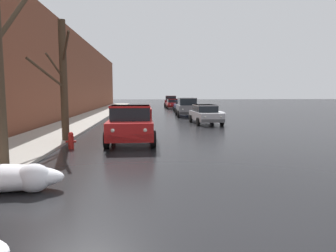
% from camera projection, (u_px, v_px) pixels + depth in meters
% --- Properties ---
extents(ground_plane, '(200.00, 200.00, 0.00)m').
position_uv_depth(ground_plane, '(238.00, 234.00, 4.99)').
color(ground_plane, black).
extents(left_sidewalk_slab, '(3.12, 80.00, 0.12)m').
position_uv_depth(left_sidewalk_slab, '(77.00, 123.00, 22.37)').
color(left_sidewalk_slab, '#A8A399').
rests_on(left_sidewalk_slab, ground).
extents(brick_townhouse_facade, '(0.63, 80.00, 8.25)m').
position_uv_depth(brick_townhouse_facade, '(46.00, 68.00, 21.76)').
color(brick_townhouse_facade, brown).
rests_on(brick_townhouse_facade, ground).
extents(snow_bank_along_left_kerb, '(1.84, 1.34, 0.59)m').
position_uv_depth(snow_bank_along_left_kerb, '(216.00, 114.00, 28.63)').
color(snow_bank_along_left_kerb, white).
rests_on(snow_bank_along_left_kerb, ground).
extents(snow_bank_mid_block_left, '(3.14, 1.00, 0.67)m').
position_uv_depth(snow_bank_mid_block_left, '(2.00, 178.00, 7.10)').
color(snow_bank_mid_block_left, white).
rests_on(snow_bank_mid_block_left, ground).
extents(snow_bank_near_corner_right, '(1.87, 1.47, 0.72)m').
position_uv_depth(snow_bank_near_corner_right, '(206.00, 111.00, 33.09)').
color(snow_bank_near_corner_right, white).
rests_on(snow_bank_near_corner_right, ground).
extents(bare_tree_second_along_sidewalk, '(1.62, 2.06, 5.57)m').
position_uv_depth(bare_tree_second_along_sidewalk, '(63.00, 81.00, 13.70)').
color(bare_tree_second_along_sidewalk, '#423323').
rests_on(bare_tree_second_along_sidewalk, ground).
extents(pickup_truck_red_approaching_near_lane, '(2.26, 4.89, 1.76)m').
position_uv_depth(pickup_truck_red_approaching_near_lane, '(131.00, 124.00, 14.00)').
color(pickup_truck_red_approaching_near_lane, red).
rests_on(pickup_truck_red_approaching_near_lane, ground).
extents(sedan_silver_parked_kerbside_close, '(2.07, 4.37, 1.42)m').
position_uv_depth(sedan_silver_parked_kerbside_close, '(205.00, 114.00, 22.44)').
color(sedan_silver_parked_kerbside_close, '#B7B7BC').
rests_on(sedan_silver_parked_kerbside_close, ground).
extents(suv_grey_parked_kerbside_mid, '(2.12, 4.39, 1.82)m').
position_uv_depth(suv_grey_parked_kerbside_mid, '(187.00, 106.00, 29.29)').
color(suv_grey_parked_kerbside_mid, slate).
rests_on(suv_grey_parked_kerbside_mid, ground).
extents(sedan_darkblue_parked_far_down_block, '(2.11, 4.37, 1.42)m').
position_uv_depth(sedan_darkblue_parked_far_down_block, '(182.00, 106.00, 36.63)').
color(sedan_darkblue_parked_far_down_block, navy).
rests_on(sedan_darkblue_parked_far_down_block, ground).
extents(sedan_red_queued_behind_truck, '(2.02, 3.97, 1.42)m').
position_uv_depth(sedan_red_queued_behind_truck, '(173.00, 104.00, 43.23)').
color(sedan_red_queued_behind_truck, red).
rests_on(sedan_red_queued_behind_truck, ground).
extents(suv_maroon_at_far_intersection, '(2.37, 4.43, 1.82)m').
position_uv_depth(suv_maroon_at_far_intersection, '(171.00, 101.00, 48.78)').
color(suv_maroon_at_far_intersection, maroon).
rests_on(suv_maroon_at_far_intersection, ground).
extents(fire_hydrant, '(0.42, 0.22, 0.71)m').
position_uv_depth(fire_hydrant, '(71.00, 140.00, 12.48)').
color(fire_hydrant, '#B21E19').
rests_on(fire_hydrant, ground).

